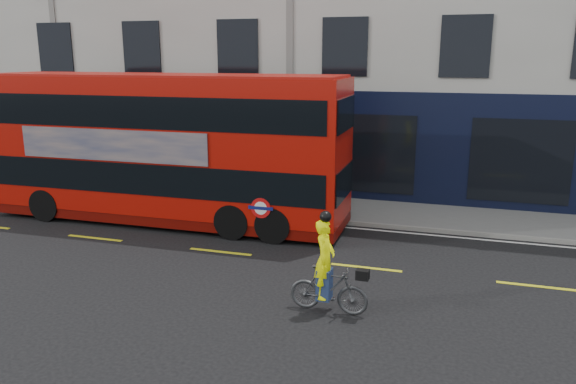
% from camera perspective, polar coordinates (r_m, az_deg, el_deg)
% --- Properties ---
extents(ground, '(120.00, 120.00, 0.00)m').
position_cam_1_polar(ground, '(14.24, -9.34, -7.98)').
color(ground, black).
rests_on(ground, ground).
extents(pavement, '(60.00, 3.00, 0.12)m').
position_cam_1_polar(pavement, '(19.94, -1.07, -1.27)').
color(pavement, slate).
rests_on(pavement, ground).
extents(kerb, '(60.00, 0.12, 0.13)m').
position_cam_1_polar(kerb, '(18.58, -2.52, -2.40)').
color(kerb, gray).
rests_on(kerb, ground).
extents(building_terrace, '(50.00, 10.07, 15.00)m').
position_cam_1_polar(building_terrace, '(25.56, 3.61, 18.80)').
color(building_terrace, beige).
rests_on(building_terrace, ground).
extents(road_edge_line, '(58.00, 0.10, 0.01)m').
position_cam_1_polar(road_edge_line, '(18.32, -2.83, -2.83)').
color(road_edge_line, silver).
rests_on(road_edge_line, ground).
extents(lane_dashes, '(58.00, 0.12, 0.01)m').
position_cam_1_polar(lane_dashes, '(15.50, -6.88, -6.04)').
color(lane_dashes, '#CCC918').
rests_on(lane_dashes, ground).
extents(bus, '(11.60, 2.76, 4.66)m').
position_cam_1_polar(bus, '(18.14, -12.28, 4.44)').
color(bus, '#AA0F06').
rests_on(bus, ground).
extents(cyclist, '(1.69, 0.62, 2.18)m').
position_cam_1_polar(cyclist, '(11.74, 4.03, -8.78)').
color(cyclist, '#3F4143').
rests_on(cyclist, ground).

